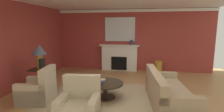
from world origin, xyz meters
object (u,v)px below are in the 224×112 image
(armchair_facing_fireplace, at_px, (79,109))
(vase_tall_corner, at_px, (158,67))
(vase_on_side_table, at_px, (42,64))
(table_lamp, at_px, (39,52))
(sofa, at_px, (167,94))
(coffee_table, at_px, (105,86))
(side_table, at_px, (41,78))
(fireplace, at_px, (119,58))
(armchair_near_window, at_px, (38,91))
(mantel_mirror, at_px, (120,29))
(vase_mantel_right, at_px, (132,43))

(armchair_facing_fireplace, height_order, vase_tall_corner, armchair_facing_fireplace)
(vase_on_side_table, bearing_deg, table_lamp, 141.34)
(sofa, relative_size, armchair_facing_fireplace, 2.30)
(armchair_facing_fireplace, distance_m, vase_on_side_table, 2.31)
(coffee_table, height_order, vase_on_side_table, vase_on_side_table)
(sofa, xyz_separation_m, coffee_table, (-1.64, 0.16, 0.04))
(sofa, xyz_separation_m, side_table, (-3.75, 0.40, 0.10))
(fireplace, height_order, armchair_near_window, fireplace)
(mantel_mirror, height_order, armchair_facing_fireplace, mantel_mirror)
(fireplace, bearing_deg, armchair_near_window, -113.76)
(coffee_table, bearing_deg, vase_on_side_table, 176.47)
(coffee_table, xyz_separation_m, side_table, (-2.11, 0.24, 0.06))
(armchair_facing_fireplace, bearing_deg, vase_mantel_right, 80.23)
(vase_on_side_table, bearing_deg, fireplace, 58.13)
(mantel_mirror, xyz_separation_m, vase_on_side_table, (-1.92, -3.21, -1.00))
(mantel_mirror, relative_size, coffee_table, 1.36)
(sofa, bearing_deg, armchair_facing_fireplace, -148.19)
(armchair_near_window, distance_m, side_table, 0.90)
(mantel_mirror, relative_size, armchair_near_window, 1.43)
(mantel_mirror, xyz_separation_m, armchair_near_window, (-1.66, -3.89, -1.56))
(sofa, relative_size, armchair_near_window, 2.30)
(coffee_table, relative_size, side_table, 1.43)
(vase_tall_corner, height_order, vase_mantel_right, vase_mantel_right)
(armchair_facing_fireplace, height_order, table_lamp, table_lamp)
(side_table, bearing_deg, armchair_facing_fireplace, -40.54)
(fireplace, xyz_separation_m, coffee_table, (0.04, -3.21, -0.23))
(mantel_mirror, bearing_deg, coffee_table, -89.38)
(fireplace, relative_size, sofa, 0.82)
(fireplace, height_order, mantel_mirror, mantel_mirror)
(armchair_near_window, xyz_separation_m, vase_on_side_table, (-0.26, 0.68, 0.56))
(armchair_near_window, relative_size, vase_tall_corner, 1.72)
(vase_mantel_right, bearing_deg, armchair_near_window, -120.71)
(mantel_mirror, xyz_separation_m, side_table, (-2.07, -3.09, -1.47))
(armchair_facing_fireplace, height_order, coffee_table, armchair_facing_fireplace)
(mantel_mirror, relative_size, armchair_facing_fireplace, 1.43)
(armchair_near_window, bearing_deg, fireplace, 66.24)
(armchair_facing_fireplace, relative_size, vase_tall_corner, 1.72)
(side_table, distance_m, vase_on_side_table, 0.51)
(armchair_near_window, bearing_deg, sofa, 6.77)
(side_table, xyz_separation_m, vase_mantel_right, (2.62, 2.92, 0.90))
(sofa, distance_m, vase_mantel_right, 3.65)
(vase_on_side_table, bearing_deg, mantel_mirror, 59.10)
(armchair_near_window, xyz_separation_m, coffee_table, (1.69, 0.56, 0.03))
(vase_on_side_table, bearing_deg, coffee_table, -3.53)
(vase_tall_corner, height_order, vase_on_side_table, vase_on_side_table)
(armchair_facing_fireplace, relative_size, side_table, 1.36)
(coffee_table, bearing_deg, vase_tall_corner, 60.05)
(armchair_near_window, relative_size, coffee_table, 0.95)
(mantel_mirror, xyz_separation_m, armchair_facing_fireplace, (-0.23, -4.67, -1.56))
(mantel_mirror, relative_size, vase_mantel_right, 6.06)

